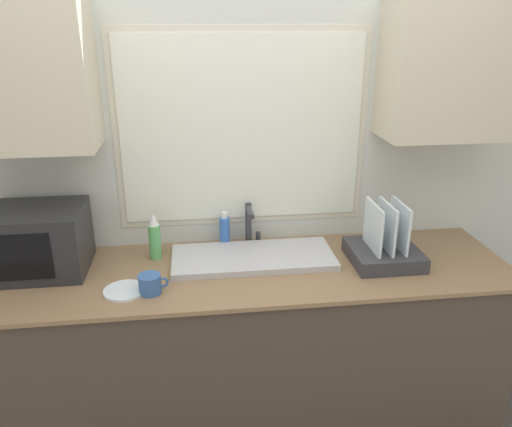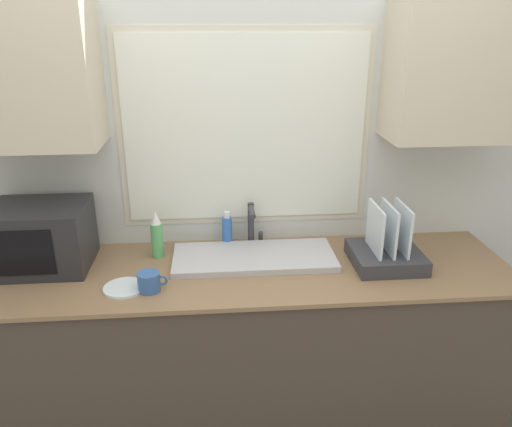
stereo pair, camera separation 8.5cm
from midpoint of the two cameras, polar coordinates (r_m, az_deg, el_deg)
name	(u,v)px [view 2 (the right image)]	position (r m, az deg, el deg)	size (l,w,h in m)	color
countertop	(251,350)	(2.55, 0.46, -15.32)	(2.40, 0.68, 0.91)	#42382D
wall_back	(246,148)	(2.43, -0.18, 7.44)	(6.00, 0.38, 2.60)	silver
sink_basin	(254,257)	(2.37, 0.81, -5.04)	(0.76, 0.33, 0.03)	#B2B2B7
faucet	(252,221)	(2.48, 0.54, -0.93)	(0.08, 0.16, 0.22)	#333338
microwave	(41,237)	(2.45, -22.47, -2.47)	(0.42, 0.35, 0.29)	#232326
dish_rack	(386,251)	(2.40, 15.65, -4.18)	(0.31, 0.31, 0.29)	#333338
spray_bottle	(157,235)	(2.41, -10.29, -2.46)	(0.06, 0.06, 0.23)	#59B266
soap_bottle	(227,231)	(2.50, -2.35, -1.97)	(0.05, 0.05, 0.18)	blue
mug_near_sink	(149,282)	(2.14, -10.99, -7.68)	(0.13, 0.09, 0.08)	#335999
small_plate	(124,288)	(2.19, -13.75, -8.27)	(0.18, 0.18, 0.01)	silver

